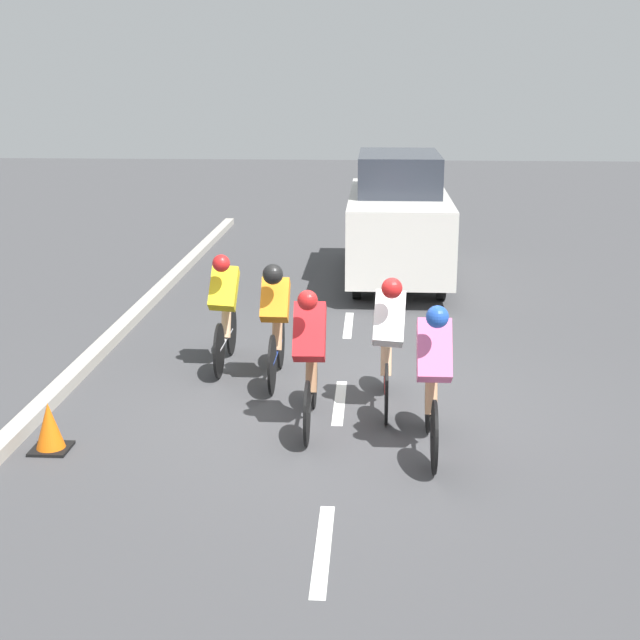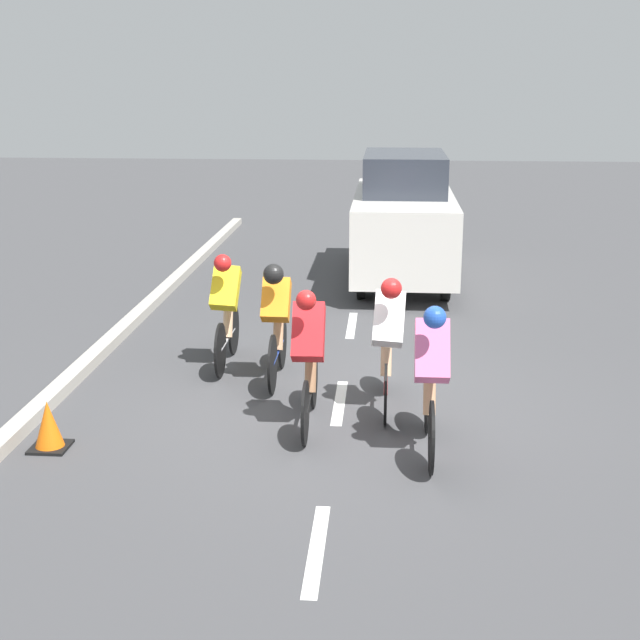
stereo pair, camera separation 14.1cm
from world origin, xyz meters
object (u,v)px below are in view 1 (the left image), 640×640
(cyclist_white, at_px, (388,338))
(traffic_cone, at_px, (49,428))
(support_car, at_px, (398,218))
(cyclist_orange, at_px, (276,319))
(cyclist_pink, at_px, (433,375))
(cyclist_red, at_px, (310,354))
(cyclist_yellow, at_px, (224,307))

(cyclist_white, relative_size, traffic_cone, 3.38)
(support_car, distance_m, traffic_cone, 8.61)
(cyclist_orange, bearing_deg, cyclist_pink, 130.97)
(cyclist_white, bearing_deg, cyclist_red, 35.82)
(support_car, bearing_deg, cyclist_orange, 74.72)
(cyclist_white, relative_size, cyclist_red, 0.98)
(cyclist_yellow, xyz_separation_m, traffic_cone, (1.28, 2.66, -0.53))
(cyclist_yellow, bearing_deg, cyclist_pink, 133.89)
(cyclist_yellow, bearing_deg, cyclist_white, 146.32)
(cyclist_pink, bearing_deg, traffic_cone, 2.53)
(cyclist_red, xyz_separation_m, cyclist_yellow, (1.19, -1.91, -0.02))
(cyclist_red, bearing_deg, cyclist_pink, 153.86)
(cyclist_red, relative_size, support_car, 0.37)
(cyclist_pink, distance_m, cyclist_red, 1.35)
(support_car, bearing_deg, traffic_cone, 65.73)
(traffic_cone, bearing_deg, cyclist_red, -163.01)
(cyclist_yellow, distance_m, cyclist_orange, 0.87)
(cyclist_yellow, bearing_deg, traffic_cone, 64.33)
(cyclist_pink, relative_size, cyclist_yellow, 1.03)
(cyclist_white, xyz_separation_m, support_car, (-0.25, -6.47, 0.31))
(cyclist_yellow, distance_m, support_car, 5.62)
(cyclist_orange, distance_m, support_car, 5.89)
(cyclist_pink, xyz_separation_m, cyclist_red, (1.21, -0.59, -0.01))
(cyclist_white, bearing_deg, cyclist_yellow, -33.68)
(traffic_cone, bearing_deg, cyclist_yellow, -115.67)
(cyclist_white, relative_size, cyclist_orange, 1.00)
(cyclist_red, bearing_deg, cyclist_yellow, -57.91)
(cyclist_white, height_order, cyclist_pink, cyclist_pink)
(cyclist_red, relative_size, cyclist_orange, 1.03)
(cyclist_orange, height_order, support_car, support_car)
(cyclist_pink, xyz_separation_m, cyclist_orange, (1.71, -1.97, -0.01))
(cyclist_orange, xyz_separation_m, support_car, (-1.55, -5.67, 0.32))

